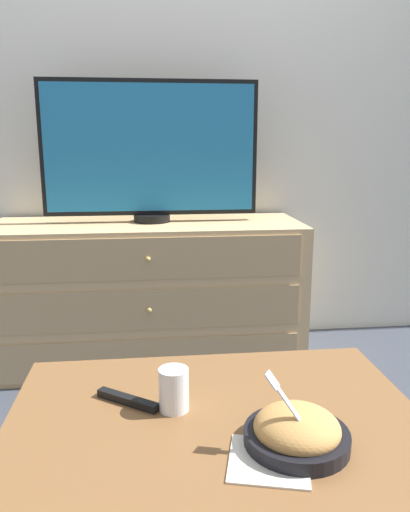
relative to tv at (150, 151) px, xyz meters
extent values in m
plane|color=#383D47|center=(0.11, 0.25, -1.01)|extent=(12.00, 12.00, 0.00)
cube|color=silver|center=(0.11, 0.27, 0.29)|extent=(12.00, 0.05, 2.60)
cube|color=tan|center=(-0.02, -0.03, -0.67)|extent=(1.45, 0.51, 0.68)
cube|color=tan|center=(-0.02, -0.29, -0.90)|extent=(1.33, 0.01, 0.18)
sphere|color=tan|center=(-0.02, -0.30, -0.90)|extent=(0.02, 0.02, 0.02)
cube|color=tan|center=(-0.02, -0.29, -0.67)|extent=(1.33, 0.01, 0.18)
sphere|color=tan|center=(-0.02, -0.30, -0.67)|extent=(0.02, 0.02, 0.02)
cube|color=tan|center=(-0.02, -0.29, -0.44)|extent=(1.33, 0.01, 0.18)
sphere|color=tan|center=(-0.02, -0.30, -0.44)|extent=(0.02, 0.02, 0.02)
cylinder|color=black|center=(0.00, 0.00, -0.31)|extent=(0.17, 0.17, 0.04)
cube|color=black|center=(0.00, 0.00, 0.01)|extent=(0.99, 0.04, 0.61)
cube|color=#1E6B9E|center=(0.00, -0.02, 0.01)|extent=(0.95, 0.01, 0.57)
cube|color=brown|center=(0.12, -1.40, -0.55)|extent=(0.91, 0.65, 0.02)
cylinder|color=brown|center=(-0.29, -1.11, -0.79)|extent=(0.04, 0.04, 0.45)
cylinder|color=brown|center=(0.54, -1.11, -0.79)|extent=(0.04, 0.04, 0.45)
cylinder|color=black|center=(0.27, -1.52, -0.53)|extent=(0.21, 0.21, 0.03)
ellipsoid|color=tan|center=(0.27, -1.52, -0.50)|extent=(0.17, 0.17, 0.08)
cube|color=silver|center=(0.25, -1.54, -0.46)|extent=(0.08, 0.06, 0.11)
cube|color=silver|center=(0.21, -1.51, -0.40)|extent=(0.03, 0.03, 0.03)
cylinder|color=beige|center=(0.03, -1.35, -0.51)|extent=(0.06, 0.06, 0.06)
cylinder|color=white|center=(0.03, -1.35, -0.49)|extent=(0.07, 0.07, 0.10)
cube|color=silver|center=(0.20, -1.56, -0.54)|extent=(0.18, 0.18, 0.00)
cube|color=black|center=(-0.07, -1.32, -0.53)|extent=(0.14, 0.11, 0.02)
camera|label=1|loc=(-0.01, -2.36, 0.04)|focal=35.00mm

